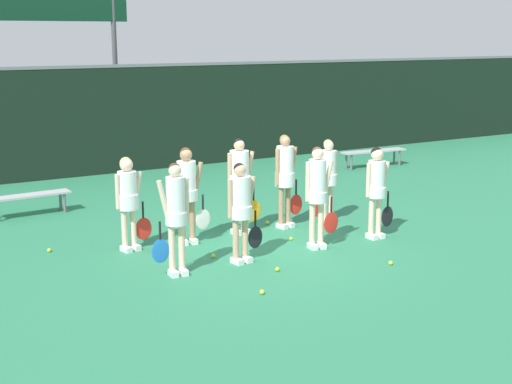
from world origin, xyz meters
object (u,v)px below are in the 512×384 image
(player_5, at_px, (187,187))
(scoreboard, at_px, (50,10))
(player_6, at_px, (240,178))
(player_8, at_px, (328,174))
(bench_far, at_px, (374,153))
(tennis_ball_1, at_px, (213,256))
(tennis_ball_0, at_px, (291,239))
(tennis_ball_7, at_px, (391,263))
(player_7, at_px, (285,173))
(player_0, at_px, (175,211))
(player_1, at_px, (241,205))
(tennis_ball_3, at_px, (319,200))
(player_3, at_px, (376,185))
(tennis_ball_5, at_px, (277,269))
(tennis_ball_4, at_px, (262,292))
(player_2, at_px, (318,190))
(tennis_ball_2, at_px, (49,250))
(tennis_ball_6, at_px, (267,223))
(player_4, at_px, (128,196))

(player_5, bearing_deg, scoreboard, 96.05)
(player_6, height_order, player_8, player_6)
(bench_far, height_order, tennis_ball_1, bench_far)
(player_8, distance_m, tennis_ball_1, 3.25)
(tennis_ball_0, bearing_deg, player_6, 123.50)
(tennis_ball_7, bearing_deg, bench_far, 52.65)
(tennis_ball_7, bearing_deg, player_7, 95.14)
(player_0, bearing_deg, player_1, 7.56)
(tennis_ball_1, bearing_deg, player_7, 26.55)
(bench_far, bearing_deg, player_5, -146.58)
(player_8, height_order, tennis_ball_3, player_8)
(player_1, height_order, tennis_ball_1, player_1)
(player_3, bearing_deg, tennis_ball_5, -165.33)
(bench_far, relative_size, player_1, 1.21)
(tennis_ball_4, height_order, tennis_ball_5, tennis_ball_4)
(player_5, bearing_deg, tennis_ball_1, -83.12)
(tennis_ball_5, bearing_deg, player_8, 40.50)
(player_7, bearing_deg, tennis_ball_4, -139.03)
(tennis_ball_7, bearing_deg, tennis_ball_3, 69.97)
(player_8, xyz_separation_m, tennis_ball_5, (-2.42, -2.06, -0.90))
(tennis_ball_3, xyz_separation_m, tennis_ball_5, (-3.23, -3.50, -0.00))
(player_2, distance_m, player_8, 1.79)
(bench_far, relative_size, player_8, 1.21)
(tennis_ball_7, bearing_deg, tennis_ball_4, -177.58)
(scoreboard, height_order, player_7, scoreboard)
(tennis_ball_1, bearing_deg, player_8, 17.88)
(tennis_ball_1, distance_m, tennis_ball_3, 4.48)
(tennis_ball_2, bearing_deg, tennis_ball_3, 6.95)
(tennis_ball_2, bearing_deg, tennis_ball_7, -36.95)
(player_6, bearing_deg, player_3, -39.96)
(player_1, xyz_separation_m, tennis_ball_2, (-2.53, 2.08, -0.92))
(player_0, xyz_separation_m, tennis_ball_0, (2.51, 0.68, -0.97))
(tennis_ball_5, xyz_separation_m, tennis_ball_6, (1.29, 2.45, 0.00))
(player_7, xyz_separation_m, tennis_ball_4, (-2.19, -2.86, -1.00))
(player_6, xyz_separation_m, tennis_ball_4, (-1.25, -2.91, -1.00))
(bench_far, distance_m, tennis_ball_6, 6.75)
(player_2, distance_m, player_6, 1.61)
(player_0, height_order, player_3, player_0)
(player_5, bearing_deg, player_3, -17.71)
(player_8, bearing_deg, tennis_ball_4, -144.80)
(tennis_ball_2, xyz_separation_m, tennis_ball_3, (6.03, 0.74, 0.00))
(scoreboard, xyz_separation_m, player_4, (-1.08, -8.48, -3.27))
(scoreboard, relative_size, tennis_ball_2, 79.30)
(tennis_ball_2, bearing_deg, tennis_ball_0, -20.41)
(player_0, xyz_separation_m, tennis_ball_7, (3.13, -1.27, -0.97))
(scoreboard, xyz_separation_m, tennis_ball_0, (1.60, -9.36, -4.18))
(tennis_ball_7, bearing_deg, player_3, 60.10)
(tennis_ball_3, relative_size, tennis_ball_6, 0.98)
(player_6, bearing_deg, player_1, -121.47)
(player_5, bearing_deg, bench_far, 35.14)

